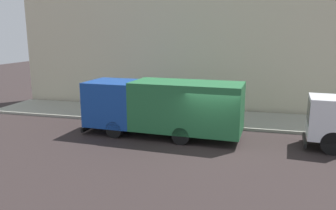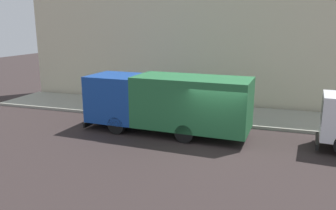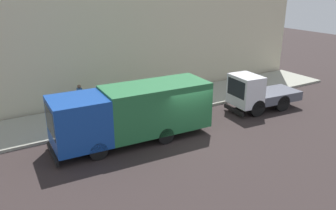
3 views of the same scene
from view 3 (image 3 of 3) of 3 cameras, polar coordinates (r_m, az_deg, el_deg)
The scene contains 7 objects.
ground at distance 18.11m, azimuth 3.48°, elevation -5.23°, with size 80.00×80.00×0.00m, color #2D2423.
sidewalk at distance 22.08m, azimuth -3.91°, elevation -0.29°, with size 4.06×30.00×0.16m, color gray.
building_facade at distance 23.16m, azimuth -7.17°, elevation 13.22°, with size 0.50×30.00×10.09m, color beige.
large_utility_truck at distance 17.11m, azimuth -5.85°, elevation -1.09°, with size 2.79×8.17×2.82m.
small_flatbed_truck at distance 22.05m, azimuth 14.62°, elevation 1.89°, with size 2.35×4.84×2.37m.
pedestrian_walking at distance 21.49m, azimuth -14.45°, elevation 1.28°, with size 0.42×0.42×1.68m.
street_sign_post at distance 19.13m, azimuth -9.28°, elevation 0.74°, with size 0.44×0.08×2.23m.
Camera 3 is at (-13.44, 9.40, 7.68)m, focal length 36.57 mm.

